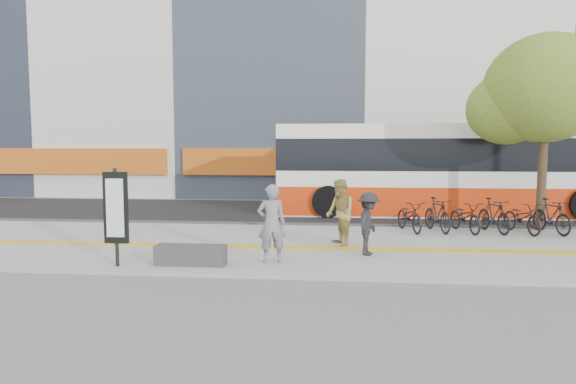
# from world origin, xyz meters

# --- Properties ---
(ground) EXTENTS (120.00, 120.00, 0.00)m
(ground) POSITION_xyz_m (0.00, 0.00, 0.00)
(ground) COLOR slate
(ground) RESTS_ON ground
(sidewalk) EXTENTS (40.00, 7.00, 0.08)m
(sidewalk) POSITION_xyz_m (0.00, 1.50, 0.04)
(sidewalk) COLOR slate
(sidewalk) RESTS_ON ground
(tactile_strip) EXTENTS (40.00, 0.45, 0.01)m
(tactile_strip) POSITION_xyz_m (0.00, 1.00, 0.09)
(tactile_strip) COLOR gold
(tactile_strip) RESTS_ON sidewalk
(street) EXTENTS (40.00, 8.00, 0.06)m
(street) POSITION_xyz_m (0.00, 9.00, 0.03)
(street) COLOR black
(street) RESTS_ON ground
(curb) EXTENTS (40.00, 0.25, 0.14)m
(curb) POSITION_xyz_m (0.00, 5.00, 0.07)
(curb) COLOR #343436
(curb) RESTS_ON ground
(bench) EXTENTS (1.60, 0.45, 0.45)m
(bench) POSITION_xyz_m (-2.60, -1.20, 0.30)
(bench) COLOR #343436
(bench) RESTS_ON sidewalk
(signboard) EXTENTS (0.55, 0.10, 2.20)m
(signboard) POSITION_xyz_m (-4.20, -1.51, 1.37)
(signboard) COLOR black
(signboard) RESTS_ON sidewalk
(street_tree) EXTENTS (4.40, 3.80, 6.31)m
(street_tree) POSITION_xyz_m (7.18, 4.82, 4.51)
(street_tree) COLOR #362718
(street_tree) RESTS_ON sidewalk
(bus) EXTENTS (13.43, 3.18, 3.58)m
(bus) POSITION_xyz_m (5.01, 8.50, 1.74)
(bus) COLOR white
(bus) RESTS_ON street
(bicycle_row) EXTENTS (5.32, 1.96, 1.08)m
(bicycle_row) POSITION_xyz_m (5.08, 4.00, 0.59)
(bicycle_row) COLOR black
(bicycle_row) RESTS_ON sidewalk
(seated_woman) EXTENTS (0.75, 0.58, 1.82)m
(seated_woman) POSITION_xyz_m (-0.81, -0.76, 0.99)
(seated_woman) COLOR black
(seated_woman) RESTS_ON sidewalk
(pedestrian_tan) EXTENTS (0.97, 1.07, 1.81)m
(pedestrian_tan) POSITION_xyz_m (0.76, 1.45, 0.98)
(pedestrian_tan) COLOR #A28C49
(pedestrian_tan) RESTS_ON sidewalk
(pedestrian_dark) EXTENTS (0.82, 1.12, 1.56)m
(pedestrian_dark) POSITION_xyz_m (1.47, 0.27, 0.86)
(pedestrian_dark) COLOR #232326
(pedestrian_dark) RESTS_ON sidewalk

